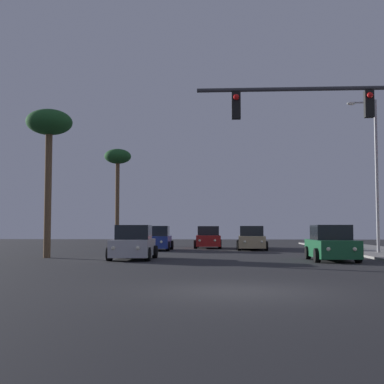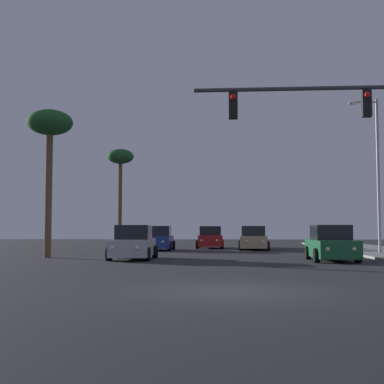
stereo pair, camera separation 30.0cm
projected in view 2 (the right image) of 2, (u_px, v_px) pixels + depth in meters
ground_plane at (233, 291)px, 13.00m from camera, size 120.00×120.00×0.00m
car_blue at (159, 239)px, 37.05m from camera, size 2.04×4.34×1.68m
car_tan at (253, 239)px, 37.41m from camera, size 2.04×4.34×1.68m
car_silver at (133, 244)px, 26.22m from camera, size 2.04×4.34×1.68m
car_green at (331, 245)px, 24.95m from camera, size 2.04×4.33×1.68m
car_red at (210, 238)px, 40.92m from camera, size 2.04×4.34×1.68m
car_white at (253, 238)px, 41.11m from camera, size 2.04×4.33×1.68m
traffic_light_mast at (381, 129)px, 17.70m from camera, size 8.97×0.36×6.50m
street_lamp at (376, 167)px, 31.25m from camera, size 1.74×0.24×9.00m
palm_tree_far at (120, 162)px, 48.03m from camera, size 2.40×2.40×8.64m
palm_tree_near at (50, 130)px, 28.05m from camera, size 2.40×2.40×7.74m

